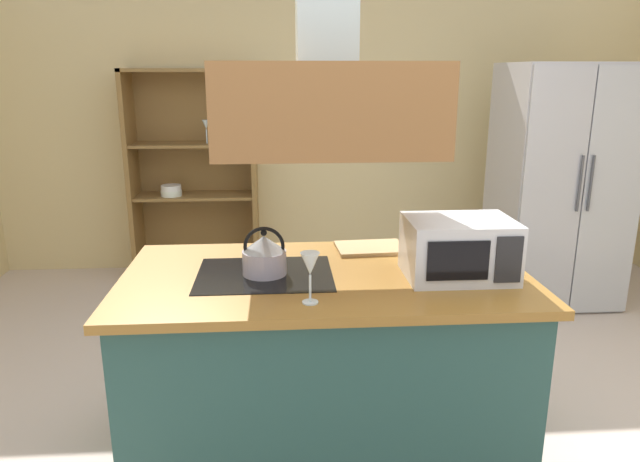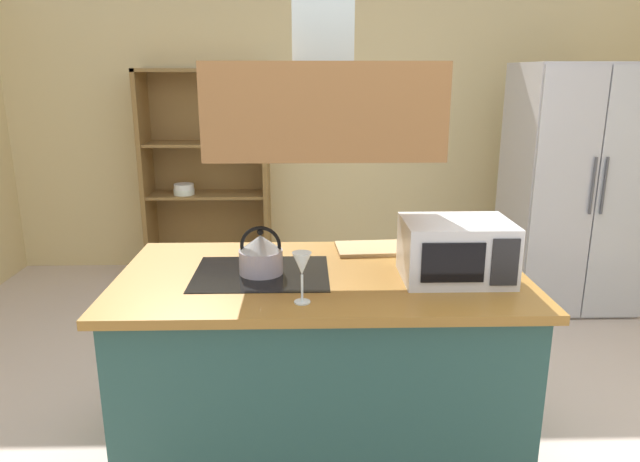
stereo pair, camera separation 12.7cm
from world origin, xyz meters
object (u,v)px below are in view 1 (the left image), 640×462
cutting_board (370,248)px  dish_cabinet (195,186)px  kettle (264,255)px  refrigerator (558,186)px  microwave (459,248)px  wine_glass_on_counter (310,266)px

cutting_board → dish_cabinet: bearing=117.4°
cutting_board → kettle: bearing=-147.2°
refrigerator → microwave: (-1.38, -1.90, 0.11)m
microwave → kettle: bearing=174.4°
microwave → refrigerator: bearing=54.1°
refrigerator → cutting_board: refrigerator is taller
dish_cabinet → kettle: bearing=-75.8°
dish_cabinet → kettle: size_ratio=8.27×
cutting_board → refrigerator: bearing=41.0°
kettle → cutting_board: (0.53, 0.34, -0.08)m
refrigerator → microwave: refrigerator is taller
kettle → dish_cabinet: bearing=104.2°
refrigerator → kettle: size_ratio=8.45×
refrigerator → wine_glass_on_counter: bearing=-133.4°
kettle → wine_glass_on_counter: (0.18, -0.34, 0.06)m
microwave → dish_cabinet: bearing=119.1°
dish_cabinet → wine_glass_on_counter: dish_cabinet is taller
kettle → wine_glass_on_counter: size_ratio=1.06×
microwave → wine_glass_on_counter: size_ratio=2.23×
refrigerator → cutting_board: bearing=-139.0°
cutting_board → microwave: 0.55m
kettle → wine_glass_on_counter: kettle is taller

